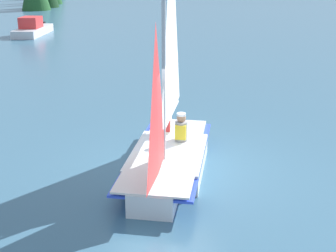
% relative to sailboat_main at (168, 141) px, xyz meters
% --- Properties ---
extents(ground_plane, '(260.00, 260.00, 0.00)m').
position_rel_sailboat_main_xyz_m(ground_plane, '(0.03, -0.01, -0.71)').
color(ground_plane, '#38607A').
extents(sailboat_main, '(4.69, 3.18, 5.66)m').
position_rel_sailboat_main_xyz_m(sailboat_main, '(0.00, 0.00, 0.00)').
color(sailboat_main, silver).
rests_on(sailboat_main, ground_plane).
extents(sailor_helm, '(0.41, 0.39, 1.16)m').
position_rel_sailboat_main_xyz_m(sailor_helm, '(-0.52, 0.44, -0.08)').
color(sailor_helm, black).
rests_on(sailor_helm, ground_plane).
extents(sailor_crew, '(0.41, 0.39, 1.16)m').
position_rel_sailboat_main_xyz_m(sailor_crew, '(-1.14, 0.21, -0.08)').
color(sailor_crew, black).
rests_on(sailor_crew, ground_plane).
extents(motorboat_distant, '(4.36, 2.60, 1.19)m').
position_rel_sailboat_main_xyz_m(motorboat_distant, '(-22.46, -3.71, -0.29)').
color(motorboat_distant, silver).
rests_on(motorboat_distant, ground_plane).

